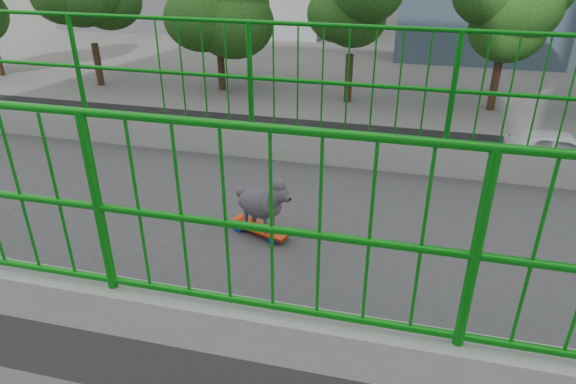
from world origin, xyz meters
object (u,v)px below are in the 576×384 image
(car_3, at_px, (568,181))
(car_4, at_px, (559,149))
(skateboard, at_px, (260,229))
(poodle, at_px, (262,202))
(car_5, at_px, (566,358))
(car_2, at_px, (336,199))

(car_3, height_order, car_4, car_4)
(skateboard, relative_size, poodle, 1.09)
(skateboard, relative_size, car_5, 0.11)
(skateboard, relative_size, car_2, 0.12)
(skateboard, distance_m, car_4, 21.31)
(car_3, bearing_deg, skateboard, 155.76)
(car_5, bearing_deg, poodle, -38.94)
(car_3, bearing_deg, poodle, 155.85)
(car_4, bearing_deg, skateboard, 158.62)
(car_4, bearing_deg, car_5, 169.34)
(skateboard, xyz_separation_m, car_5, (-6.16, 5.02, -6.26))
(skateboard, distance_m, car_3, 18.40)
(skateboard, height_order, poodle, poodle)
(poodle, height_order, car_5, poodle)
(skateboard, distance_m, car_5, 10.12)
(poodle, xyz_separation_m, car_4, (-18.97, 7.40, -6.53))
(car_3, bearing_deg, car_4, -5.84)
(car_3, relative_size, car_4, 1.15)
(skateboard, xyz_separation_m, car_2, (-12.56, -1.10, -6.40))
(car_4, height_order, car_5, car_5)
(poodle, xyz_separation_m, car_2, (-12.57, -1.13, -6.65))
(skateboard, height_order, car_3, skateboard)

